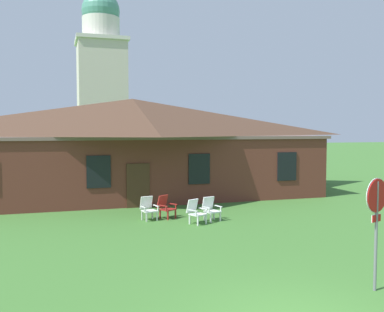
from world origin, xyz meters
TOP-DOWN VIEW (x-y plane):
  - brick_building at (-0.00, 18.19)m, footprint 20.25×10.40m
  - dome_tower at (0.31, 38.95)m, footprint 5.18×5.18m
  - stop_sign at (2.65, 1.00)m, footprint 0.77×0.29m
  - lawn_chair_by_porch at (-0.73, 10.25)m, footprint 0.73×0.77m
  - lawn_chair_near_door at (0.03, 10.36)m, footprint 0.84×0.87m
  - lawn_chair_left_end at (0.90, 8.98)m, footprint 0.82×0.85m
  - lawn_chair_middle at (1.67, 9.39)m, footprint 0.74×0.79m

SIDE VIEW (x-z plane):
  - lawn_chair_by_porch at x=-0.73m, z-range 0.02..0.98m
  - lawn_chair_near_door at x=0.03m, z-range 0.02..0.98m
  - lawn_chair_left_end at x=0.90m, z-range 0.02..0.98m
  - lawn_chair_middle at x=1.67m, z-range 0.02..0.98m
  - stop_sign at x=2.65m, z-range 0.54..3.14m
  - brick_building at x=0.00m, z-range 0.05..5.54m
  - dome_tower at x=0.31m, z-range -0.82..17.87m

